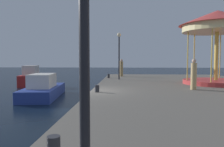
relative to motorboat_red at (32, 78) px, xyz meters
name	(u,v)px	position (x,y,z in m)	size (l,w,h in m)	color
ground_plane	(91,104)	(7.39, -8.83, -0.76)	(120.00, 120.00, 0.00)	black
quay_dock	(203,98)	(13.81, -8.83, -0.36)	(12.85, 28.63, 0.80)	#5B564F
motorboat_red	(32,78)	(0.00, 0.00, 0.00)	(2.45, 4.50, 2.03)	maroon
motorboat_blue	(43,89)	(3.74, -6.75, -0.17)	(2.63, 5.52, 1.63)	navy
carousel	(217,29)	(16.05, -4.98, 4.06)	(5.42, 5.42, 5.36)	#B23333
lamp_post_mid_promenade	(119,48)	(8.84, -1.67, 2.92)	(0.36, 0.36, 4.21)	black
bollard_center	(54,147)	(8.04, -17.49, 0.24)	(0.24, 0.24, 0.40)	#2D2D33
bollard_north	(109,76)	(7.77, -0.09, 0.24)	(0.24, 0.24, 0.40)	#2D2D33
bollard_south	(97,89)	(7.83, -9.47, 0.24)	(0.24, 0.24, 0.40)	#2D2D33
person_near_carousel	(194,75)	(13.46, -8.13, 0.90)	(0.34, 0.34, 1.84)	tan
person_far_corner	(121,68)	(9.02, 1.97, 0.92)	(0.34, 0.34, 1.87)	#937A4C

